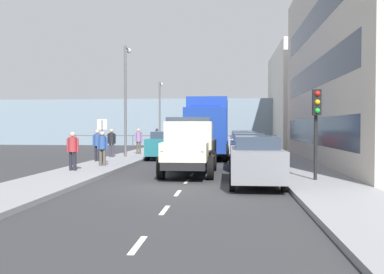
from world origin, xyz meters
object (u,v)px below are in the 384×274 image
object	(u,v)px
truck_vintage_cream	(189,147)
car_navy_kerbside_1	(248,150)
car_silver_kerbside_2	(243,145)
pedestrian_near_railing	(73,148)
car_grey_kerbside_near	(256,160)
pedestrian_couple_b	(97,143)
lamp_post_promenade	(126,91)
car_red_kerbside_3	(241,141)
traffic_light_near	(316,114)
car_teal_oppositeside_0	(164,145)
pedestrian_strolling	(112,141)
lorry_cargo_blue	(208,126)
car_white_oppositeside_1	(176,141)
pedestrian_couple_a	(139,139)
pedestrian_with_bag	(102,146)
lamp_post_far	(160,108)
street_sign	(102,134)

from	to	relation	value
truck_vintage_cream	car_navy_kerbside_1	bearing A→B (deg)	-129.65
car_silver_kerbside_2	pedestrian_near_railing	size ratio (longest dim) A/B	2.67
car_grey_kerbside_near	pedestrian_near_railing	bearing A→B (deg)	-19.92
pedestrian_couple_b	lamp_post_promenade	distance (m)	4.77
car_red_kerbside_3	traffic_light_near	distance (m)	17.55
car_teal_oppositeside_0	pedestrian_strolling	size ratio (longest dim) A/B	2.33
car_red_kerbside_3	car_teal_oppositeside_0	size ratio (longest dim) A/B	1.08
lorry_cargo_blue	pedestrian_near_railing	distance (m)	10.89
car_white_oppositeside_1	pedestrian_couple_a	xyz separation A→B (m)	(2.15, 3.61, 0.28)
car_teal_oppositeside_0	pedestrian_couple_b	bearing A→B (deg)	49.22
car_grey_kerbside_near	pedestrian_with_bag	xyz separation A→B (m)	(6.98, -4.86, 0.23)
car_red_kerbside_3	lamp_post_far	xyz separation A→B (m)	(7.40, -5.70, 2.90)
car_grey_kerbside_near	car_teal_oppositeside_0	xyz separation A→B (m)	(4.96, -10.93, -0.00)
car_silver_kerbside_2	pedestrian_couple_b	world-z (taller)	pedestrian_couple_b
pedestrian_with_bag	pedestrian_couple_a	distance (m)	8.36
lorry_cargo_blue	car_teal_oppositeside_0	distance (m)	3.20
pedestrian_strolling	pedestrian_couple_a	size ratio (longest dim) A/B	0.99
truck_vintage_cream	pedestrian_couple_b	xyz separation A→B (m)	(5.48, -4.63, -0.02)
pedestrian_near_railing	street_sign	world-z (taller)	street_sign
car_white_oppositeside_1	pedestrian_with_bag	xyz separation A→B (m)	(2.02, 11.97, 0.23)
truck_vintage_cream	car_silver_kerbside_2	distance (m)	9.38
car_red_kerbside_3	pedestrian_strolling	world-z (taller)	pedestrian_strolling
lamp_post_far	pedestrian_strolling	bearing A→B (deg)	86.82
pedestrian_near_railing	car_navy_kerbside_1	bearing A→B (deg)	-158.05
pedestrian_couple_a	lamp_post_far	world-z (taller)	lamp_post_far
truck_vintage_cream	car_grey_kerbside_near	size ratio (longest dim) A/B	1.33
lamp_post_promenade	street_sign	xyz separation A→B (m)	(-0.24, 5.57, -2.57)
car_navy_kerbside_1	pedestrian_with_bag	distance (m)	7.05
truck_vintage_cream	car_white_oppositeside_1	world-z (taller)	truck_vintage_cream
car_red_kerbside_3	car_teal_oppositeside_0	distance (m)	8.54
lorry_cargo_blue	car_grey_kerbside_near	distance (m)	12.47
pedestrian_couple_b	car_silver_kerbside_2	bearing A→B (deg)	-151.46
lamp_post_promenade	street_sign	bearing A→B (deg)	92.50
truck_vintage_cream	car_grey_kerbside_near	distance (m)	3.76
car_grey_kerbside_near	car_white_oppositeside_1	size ratio (longest dim) A/B	0.96
traffic_light_near	lamp_post_far	xyz separation A→B (m)	(9.56, -23.04, 1.32)
car_grey_kerbside_near	lamp_post_far	bearing A→B (deg)	-72.57
car_navy_kerbside_1	street_sign	distance (m)	7.21
car_grey_kerbside_near	pedestrian_near_railing	size ratio (longest dim) A/B	2.56
pedestrian_with_bag	car_grey_kerbside_near	bearing A→B (deg)	145.15
car_navy_kerbside_1	pedestrian_couple_b	distance (m)	8.20
traffic_light_near	car_red_kerbside_3	bearing A→B (deg)	-82.92
lamp_post_far	car_silver_kerbside_2	bearing A→B (deg)	122.00
truck_vintage_cream	pedestrian_with_bag	bearing A→B (deg)	-25.99
truck_vintage_cream	car_navy_kerbside_1	distance (m)	4.06
car_white_oppositeside_1	pedestrian_couple_a	world-z (taller)	pedestrian_couple_a
car_white_oppositeside_1	car_navy_kerbside_1	bearing A→B (deg)	114.29
car_grey_kerbside_near	car_red_kerbside_3	xyz separation A→B (m)	(0.00, -17.88, 0.00)
car_white_oppositeside_1	lamp_post_promenade	bearing A→B (deg)	67.67
car_teal_oppositeside_0	lorry_cargo_blue	bearing A→B (deg)	-154.72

